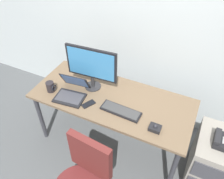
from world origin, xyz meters
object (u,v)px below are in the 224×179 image
at_px(monitor_main, 91,66).
at_px(cell_phone, 88,104).
at_px(laptop, 72,92).
at_px(coffee_mug, 51,87).
at_px(trackball_mouse, 155,128).
at_px(keyboard, 121,111).
at_px(file_cabinet, 212,160).
at_px(desk_phone, 223,141).

xyz_separation_m(monitor_main, cell_phone, (0.09, -0.26, -0.29)).
bearing_deg(laptop, coffee_mug, -170.87).
distance_m(trackball_mouse, cell_phone, 0.72).
xyz_separation_m(keyboard, cell_phone, (-0.34, -0.05, -0.01)).
distance_m(monitor_main, keyboard, 0.56).
height_order(file_cabinet, laptop, laptop).
bearing_deg(trackball_mouse, cell_phone, 178.50).
xyz_separation_m(file_cabinet, cell_phone, (-1.32, -0.20, 0.43)).
height_order(desk_phone, coffee_mug, coffee_mug).
bearing_deg(laptop, file_cabinet, 5.53).
relative_size(monitor_main, coffee_mug, 4.86).
bearing_deg(desk_phone, keyboard, -172.30).
xyz_separation_m(desk_phone, coffee_mug, (-1.79, -0.17, 0.13)).
xyz_separation_m(file_cabinet, coffee_mug, (-1.80, -0.19, 0.49)).
bearing_deg(file_cabinet, cell_phone, -171.49).
height_order(file_cabinet, coffee_mug, coffee_mug).
distance_m(file_cabinet, keyboard, 1.09).
bearing_deg(desk_phone, coffee_mug, -174.47).
height_order(desk_phone, trackball_mouse, trackball_mouse).
distance_m(laptop, coffee_mug, 0.25).
relative_size(keyboard, trackball_mouse, 3.78).
distance_m(desk_phone, laptop, 1.56).
xyz_separation_m(file_cabinet, trackball_mouse, (-0.61, -0.22, 0.45)).
height_order(keyboard, coffee_mug, coffee_mug).
bearing_deg(cell_phone, coffee_mug, -153.17).
relative_size(trackball_mouse, coffee_mug, 0.95).
height_order(laptop, coffee_mug, laptop).
relative_size(laptop, trackball_mouse, 3.26).
height_order(keyboard, laptop, laptop).
xyz_separation_m(file_cabinet, laptop, (-1.55, -0.15, 0.48)).
bearing_deg(coffee_mug, keyboard, 2.94).
relative_size(monitor_main, laptop, 1.57).
distance_m(file_cabinet, trackball_mouse, 0.79).
height_order(file_cabinet, trackball_mouse, trackball_mouse).
distance_m(desk_phone, monitor_main, 1.46).
height_order(monitor_main, laptop, monitor_main).
relative_size(file_cabinet, coffee_mug, 5.54).
xyz_separation_m(keyboard, coffee_mug, (-0.82, -0.04, 0.04)).
bearing_deg(file_cabinet, monitor_main, 177.37).
bearing_deg(coffee_mug, laptop, 9.13).
bearing_deg(desk_phone, monitor_main, 176.69).
xyz_separation_m(desk_phone, trackball_mouse, (-0.60, -0.20, 0.10)).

